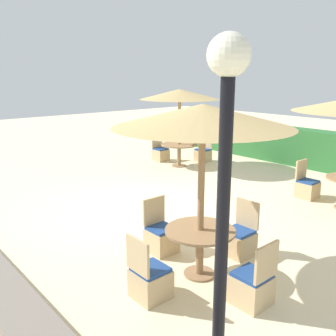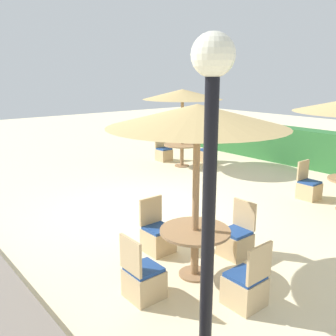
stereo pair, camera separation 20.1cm
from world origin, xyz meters
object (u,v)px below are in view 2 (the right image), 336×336
Objects in this scene: patio_chair_back_left_west at (164,153)px; patio_chair_back_left_north at (206,154)px; patio_chair_back_right_west at (309,188)px; patio_chair_front_right_north at (236,241)px; lamp_post at (210,152)px; parasol_back_left at (182,95)px; patio_chair_front_right_south at (143,280)px; patio_chair_front_right_west at (158,237)px; parasol_front_right at (197,117)px; round_table_back_left at (182,148)px; patio_chair_front_right_east at (246,287)px; round_table_front_right at (195,240)px.

patio_chair_back_left_west is 1.50m from patio_chair_back_left_north.
patio_chair_back_right_west is 1.00× the size of patio_chair_front_right_north.
lamp_post is 3.57× the size of patio_chair_back_right_west.
patio_chair_front_right_south is (5.33, -5.42, -2.09)m from parasol_back_left.
patio_chair_front_right_west is at bearing 50.41° from patio_chair_back_left_west.
patio_chair_back_right_west is at bearing 100.41° from parasol_front_right.
patio_chair_back_right_west and patio_chair_back_left_west have the same top height.
lamp_post is 9.22m from round_table_back_left.
patio_chair_front_right_west is (4.36, -4.41, -0.35)m from round_table_back_left.
patio_chair_front_right_south is (5.27, -6.51, 0.00)m from patio_chair_back_left_north.
round_table_back_left is at bearing 140.14° from parasol_front_right.
parasol_front_right is (0.85, -4.65, 2.16)m from patio_chair_back_right_west.
patio_chair_front_right_west and patio_chair_front_right_north have the same top height.
round_table_back_left is 7.76m from patio_chair_front_right_east.
round_table_front_right is at bearing 10.41° from patio_chair_back_right_west.
patio_chair_back_right_west is 1.00× the size of patio_chair_back_left_west.
patio_chair_back_right_west is 4.96m from parasol_back_left.
patio_chair_front_right_west is (4.36, -4.41, -2.09)m from parasol_back_left.
parasol_front_right is at bearing 89.49° from patio_chair_front_right_east.
patio_chair_front_right_south is 1.00× the size of patio_chair_front_right_north.
parasol_back_left is at bearing 140.14° from round_table_front_right.
patio_chair_back_left_north is 1.00× the size of patio_chair_front_right_east.
patio_chair_back_left_west reaches higher than round_table_front_right.
parasol_front_right is 2.79× the size of patio_chair_front_right_east.
round_table_front_right is at bearing 133.60° from patio_chair_back_left_north.
parasol_front_right is 2.79× the size of patio_chair_front_right_north.
patio_chair_front_right_east is at bearing -35.22° from round_table_back_left.
patio_chair_back_left_west is (-1.03, 0.05, -0.35)m from round_table_back_left.
patio_chair_back_left_north is at bearing 133.92° from patio_chair_back_left_west.
round_table_back_left is at bearing 139.95° from lamp_post.
patio_chair_back_left_west is 7.26m from patio_chair_front_right_north.
patio_chair_back_left_north is 6.97m from patio_chair_front_right_north.
patio_chair_front_right_south reaches higher than round_table_back_left.
patio_chair_back_left_west is 0.88× the size of round_table_front_right.
parasol_back_left is at bearing 153.43° from round_table_back_left.
parasol_back_left is at bearing -87.69° from patio_chair_back_right_west.
patio_chair_back_left_west is at bearing 144.70° from parasol_front_right.
patio_chair_back_right_west is at bearing 168.41° from patio_chair_back_left_north.
lamp_post reaches higher than patio_chair_back_left_north.
patio_chair_front_right_north reaches higher than round_table_front_right.
patio_chair_front_right_east is 1.42m from patio_chair_front_right_north.
parasol_front_right reaches higher than round_table_back_left.
patio_chair_back_left_north is (0.06, 1.09, -2.09)m from parasol_back_left.
patio_chair_back_left_north and patio_chair_front_right_north have the same top height.
patio_chair_back_left_west is 1.00× the size of patio_chair_front_right_west.
patio_chair_front_right_south is 1.00× the size of patio_chair_front_right_west.
patio_chair_back_left_north is (-4.44, 0.91, 0.00)m from patio_chair_back_right_west.
patio_chair_front_right_north is at bearing 91.72° from round_table_front_right.
patio_chair_back_left_west is 1.00× the size of patio_chair_front_right_east.
patio_chair_front_right_east is (6.28, -5.57, 0.00)m from patio_chair_back_left_north.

